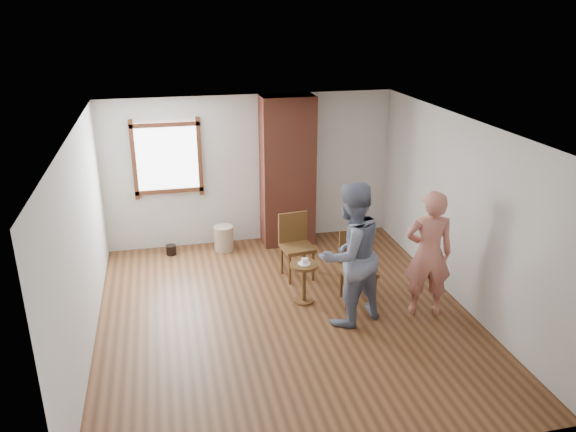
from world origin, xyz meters
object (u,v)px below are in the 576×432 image
at_px(stoneware_crock, 224,238).
at_px(side_table, 304,276).
at_px(person_pink, 428,254).
at_px(dining_chair_left, 296,242).
at_px(man, 350,254).
at_px(dining_chair_right, 357,263).

xyz_separation_m(stoneware_crock, side_table, (0.89, -2.07, 0.19)).
height_order(stoneware_crock, person_pink, person_pink).
bearing_deg(dining_chair_left, person_pink, -52.14).
bearing_deg(person_pink, man, 12.41).
xyz_separation_m(dining_chair_left, person_pink, (1.46, -1.50, 0.32)).
height_order(side_table, person_pink, person_pink).
bearing_deg(stoneware_crock, man, -63.39).
relative_size(dining_chair_right, side_table, 1.72).
bearing_deg(dining_chair_left, stoneware_crock, 122.73).
distance_m(side_table, person_pink, 1.74).
bearing_deg(stoneware_crock, dining_chair_left, -51.04).
relative_size(side_table, person_pink, 0.34).
relative_size(dining_chair_right, person_pink, 0.58).
relative_size(dining_chair_left, side_table, 1.67).
relative_size(stoneware_crock, man, 0.22).
height_order(dining_chair_right, side_table, dining_chair_right).
height_order(dining_chair_right, man, man).
bearing_deg(dining_chair_right, stoneware_crock, 133.70).
bearing_deg(stoneware_crock, dining_chair_right, -53.03).
distance_m(stoneware_crock, dining_chair_left, 1.60).
bearing_deg(person_pink, dining_chair_left, -31.82).
bearing_deg(person_pink, stoneware_crock, -34.01).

